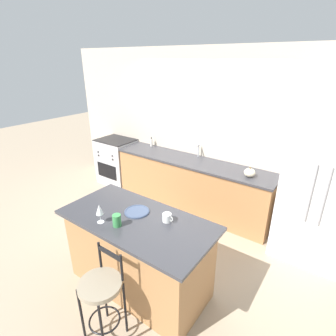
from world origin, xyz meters
name	(u,v)px	position (x,y,z in m)	size (l,w,h in m)	color
ground_plane	(179,215)	(0.00, 0.00, 0.00)	(18.00, 18.00, 0.00)	tan
wall_back	(202,131)	(0.00, 0.68, 1.35)	(6.00, 0.07, 2.70)	beige
back_counter	(191,184)	(0.00, 0.37, 0.46)	(2.87, 0.66, 0.91)	#A87547
sink_faucet	(198,149)	(0.00, 0.56, 1.05)	(0.02, 0.13, 0.22)	#ADAFB5
kitchen_island	(138,253)	(0.44, -1.52, 0.47)	(1.70, 0.84, 0.93)	#A87547
refrigerator	(321,190)	(1.95, 0.28, 0.97)	(0.89, 0.79, 1.93)	white
oven_range	(117,161)	(-1.83, 0.35, 0.48)	(0.74, 0.63, 0.96)	#B7B7BC
bar_stool_near	(102,293)	(0.59, -2.18, 0.54)	(0.39, 0.39, 0.95)	black
dinner_plate	(137,211)	(0.36, -1.42, 0.94)	(0.28, 0.28, 0.02)	#425170
wine_glass	(99,210)	(0.18, -1.79, 1.08)	(0.08, 0.08, 0.21)	white
coffee_mug	(167,218)	(0.74, -1.37, 0.97)	(0.13, 0.10, 0.09)	white
tumbler_cup	(117,220)	(0.37, -1.73, 0.99)	(0.09, 0.09, 0.13)	#3D934C
pumpkin_decoration	(250,173)	(1.03, 0.27, 0.97)	(0.16, 0.16, 0.15)	beige
soap_bottle	(151,142)	(-1.04, 0.56, 0.99)	(0.05, 0.05, 0.18)	silver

